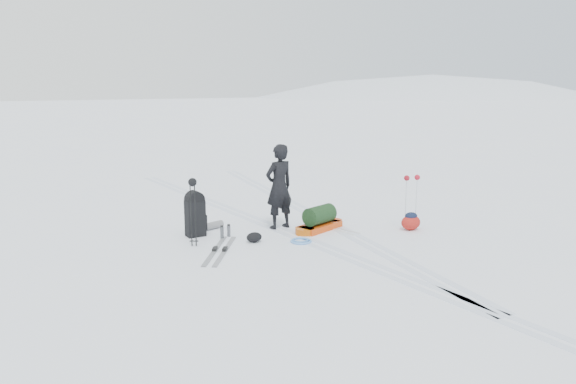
% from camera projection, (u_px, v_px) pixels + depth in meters
% --- Properties ---
extents(ground, '(200.00, 200.00, 0.00)m').
position_uv_depth(ground, '(299.00, 237.00, 11.78)').
color(ground, white).
rests_on(ground, ground).
extents(ski_tracks, '(3.38, 17.97, 0.01)m').
position_uv_depth(ski_tracks, '(303.00, 225.00, 12.82)').
color(ski_tracks, silver).
rests_on(ski_tracks, ground).
extents(skier, '(0.74, 0.54, 1.89)m').
position_uv_depth(skier, '(279.00, 187.00, 12.35)').
color(skier, black).
rests_on(skier, ground).
extents(pulk_sled, '(1.47, 0.85, 0.54)m').
position_uv_depth(pulk_sled, '(319.00, 221.00, 12.35)').
color(pulk_sled, '#CD400C').
rests_on(pulk_sled, ground).
extents(expedition_rucksack, '(0.99, 0.64, 0.97)m').
position_uv_depth(expedition_rucksack, '(197.00, 215.00, 11.87)').
color(expedition_rucksack, black).
rests_on(expedition_rucksack, ground).
extents(ski_poles_black, '(0.19, 0.17, 1.37)m').
position_uv_depth(ski_poles_black, '(193.00, 191.00, 10.95)').
color(ski_poles_black, black).
rests_on(ski_poles_black, ground).
extents(ski_poles_silver, '(0.39, 0.16, 1.22)m').
position_uv_depth(ski_poles_silver, '(412.00, 184.00, 12.26)').
color(ski_poles_silver, silver).
rests_on(ski_poles_silver, ground).
extents(touring_skis_grey, '(1.34, 1.78, 0.07)m').
position_uv_depth(touring_skis_grey, '(220.00, 250.00, 10.82)').
color(touring_skis_grey, '#9C9EA5').
rests_on(touring_skis_grey, ground).
extents(touring_skis_white, '(0.54, 1.63, 0.06)m').
position_uv_depth(touring_skis_white, '(330.00, 227.00, 12.59)').
color(touring_skis_white, silver).
rests_on(touring_skis_white, ground).
extents(rope_coil, '(0.54, 0.54, 0.05)m').
position_uv_depth(rope_coil, '(301.00, 241.00, 11.44)').
color(rope_coil, '#5F9CE7').
rests_on(rope_coil, ground).
extents(small_daypack, '(0.58, 0.54, 0.39)m').
position_uv_depth(small_daypack, '(411.00, 221.00, 12.36)').
color(small_daypack, maroon).
rests_on(small_daypack, ground).
extents(thermos_pair, '(0.29, 0.19, 0.29)m').
position_uv_depth(thermos_pair, '(225.00, 231.00, 11.73)').
color(thermos_pair, '#55595D').
rests_on(thermos_pair, ground).
extents(stuff_sack, '(0.39, 0.33, 0.20)m').
position_uv_depth(stuff_sack, '(254.00, 237.00, 11.42)').
color(stuff_sack, black).
rests_on(stuff_sack, ground).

